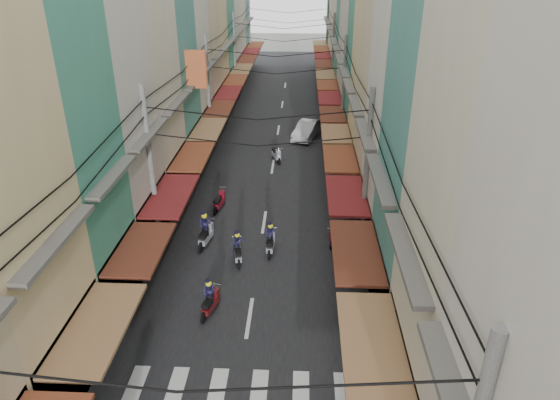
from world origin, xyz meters
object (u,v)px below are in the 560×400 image
(market_umbrella, at_px, (426,267))
(traffic_sign, at_px, (407,369))
(white_car, at_px, (307,138))
(bicycle, at_px, (434,313))

(market_umbrella, relative_size, traffic_sign, 0.82)
(market_umbrella, bearing_deg, white_car, 102.39)
(white_car, height_order, bicycle, white_car)
(bicycle, xyz_separation_m, traffic_sign, (-2.24, -5.14, 1.95))
(bicycle, relative_size, traffic_sign, 0.64)
(bicycle, relative_size, market_umbrella, 0.78)
(bicycle, bearing_deg, white_car, 12.59)
(market_umbrella, distance_m, traffic_sign, 5.81)
(bicycle, distance_m, market_umbrella, 2.04)
(market_umbrella, bearing_deg, traffic_sign, -107.48)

